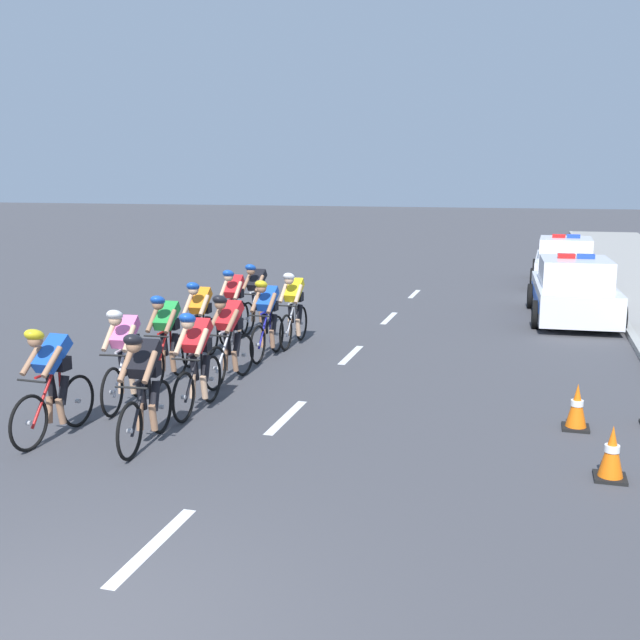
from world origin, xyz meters
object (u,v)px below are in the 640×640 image
object	(u,v)px
cyclist_second	(144,387)
traffic_cone_far	(612,453)
cyclist_tenth	(293,307)
cyclist_eleventh	(256,296)
police_car_nearest	(573,291)
police_car_second	(565,263)
cyclist_fifth	(166,337)
cyclist_fourth	(197,360)
cyclist_eighth	(267,317)
cyclist_seventh	(200,320)
cyclist_ninth	(234,304)
cyclist_third	(125,356)
cyclist_sixth	(229,337)
traffic_cone_mid	(577,407)
cyclist_lead	(51,381)

from	to	relation	value
cyclist_second	traffic_cone_far	bearing A→B (deg)	4.57
cyclist_tenth	cyclist_eleventh	xyz separation A→B (m)	(-1.25, 1.19, 0.00)
police_car_nearest	police_car_second	distance (m)	6.27
cyclist_second	cyclist_fifth	world-z (taller)	same
cyclist_fourth	cyclist_fifth	size ratio (longest dim) A/B	1.00
cyclist_fifth	cyclist_tenth	size ratio (longest dim) A/B	1.00
cyclist_fifth	cyclist_tenth	xyz separation A→B (m)	(1.15, 3.32, 0.00)
cyclist_second	cyclist_eighth	bearing A→B (deg)	91.35
cyclist_tenth	cyclist_fourth	bearing A→B (deg)	-89.97
cyclist_seventh	police_car_second	world-z (taller)	police_car_second
cyclist_second	cyclist_tenth	xyz separation A→B (m)	(0.03, 6.11, 0.00)
cyclist_fourth	cyclist_ninth	distance (m)	4.92
cyclist_third	cyclist_seventh	world-z (taller)	same
cyclist_ninth	cyclist_eleventh	distance (m)	1.09
cyclist_eleventh	cyclist_third	bearing A→B (deg)	-88.89
cyclist_sixth	police_car_second	size ratio (longest dim) A/B	0.39
cyclist_eleventh	traffic_cone_mid	bearing A→B (deg)	-38.03
cyclist_fourth	cyclist_lead	bearing A→B (deg)	-130.66
cyclist_seventh	police_car_second	xyz separation A→B (m)	(6.86, 12.58, -0.11)
cyclist_lead	cyclist_third	size ratio (longest dim) A/B	1.00
cyclist_sixth	police_car_second	world-z (taller)	police_car_second
cyclist_sixth	cyclist_eleventh	xyz separation A→B (m)	(-1.08, 4.20, 0.00)
cyclist_second	police_car_nearest	distance (m)	12.07
cyclist_lead	cyclist_fifth	bearing A→B (deg)	86.22
cyclist_fourth	police_car_second	distance (m)	16.44
cyclist_seventh	cyclist_tenth	bearing A→B (deg)	54.16
cyclist_eleventh	cyclist_seventh	bearing A→B (deg)	-90.26
cyclist_fourth	cyclist_eighth	distance (m)	3.45
cyclist_seventh	police_car_second	bearing A→B (deg)	61.40
cyclist_sixth	traffic_cone_mid	distance (m)	5.56
police_car_nearest	cyclist_second	bearing A→B (deg)	-117.81
cyclist_second	cyclist_fourth	bearing A→B (deg)	88.69
police_car_nearest	traffic_cone_mid	bearing A→B (deg)	-92.02
cyclist_third	cyclist_tenth	xyz separation A→B (m)	(1.13, 4.68, 0.00)
police_car_nearest	traffic_cone_mid	xyz separation A→B (m)	(-0.30, -8.49, -0.37)
cyclist_third	police_car_nearest	world-z (taller)	police_car_nearest
cyclist_third	police_car_nearest	bearing A→B (deg)	53.93
cyclist_fourth	cyclist_sixth	bearing A→B (deg)	95.91
cyclist_sixth	cyclist_tenth	distance (m)	3.01
cyclist_ninth	police_car_nearest	xyz separation A→B (m)	(6.94, 4.46, -0.11)
cyclist_fifth	cyclist_eighth	xyz separation A→B (m)	(1.00, 2.14, 0.00)
cyclist_fourth	cyclist_seventh	world-z (taller)	same
cyclist_eleventh	traffic_cone_mid	world-z (taller)	cyclist_eleventh
traffic_cone_mid	cyclist_seventh	bearing A→B (deg)	161.61
cyclist_fifth	cyclist_ninth	world-z (taller)	same
cyclist_eighth	traffic_cone_mid	bearing A→B (deg)	-26.77
cyclist_eighth	police_car_nearest	world-z (taller)	police_car_nearest
cyclist_third	cyclist_tenth	world-z (taller)	same
cyclist_eleventh	cyclist_fifth	bearing A→B (deg)	-88.73
police_car_nearest	police_car_second	xyz separation A→B (m)	(-0.00, 6.27, 0.00)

